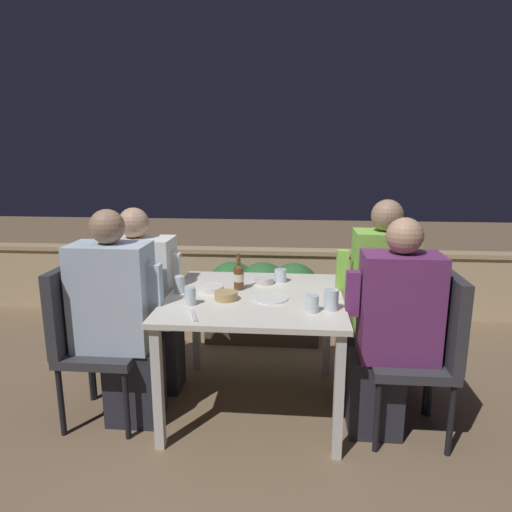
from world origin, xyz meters
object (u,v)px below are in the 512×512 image
chair_left_near (86,330)px  person_white_polo (143,302)px  chair_right_far (409,317)px  person_green_blouse (377,301)px  potted_plant (106,290)px  person_blue_shirt (119,319)px  person_purple_stripe (391,330)px  chair_left_far (113,308)px  beer_bottle (239,276)px  chair_right_near (429,342)px

chair_left_near → person_white_polo: size_ratio=0.77×
chair_left_near → chair_right_far: (1.89, 0.39, 0.00)m
person_white_polo → chair_right_far: bearing=0.2°
chair_left_near → person_green_blouse: person_green_blouse is taller
potted_plant → person_blue_shirt: bearing=-62.8°
person_purple_stripe → chair_left_far: bearing=167.6°
chair_right_far → potted_plant: bearing=164.6°
person_blue_shirt → potted_plant: size_ratio=1.60×
chair_right_far → beer_bottle: (-1.05, -0.06, 0.25)m
chair_right_far → chair_left_far: bearing=-179.8°
person_blue_shirt → person_white_polo: bearing=88.4°
person_white_polo → chair_right_far: (1.68, 0.01, -0.05)m
person_green_blouse → chair_left_near: bearing=-167.2°
person_blue_shirt → chair_left_near: bearing=180.0°
person_purple_stripe → potted_plant: bearing=153.9°
chair_right_far → potted_plant: size_ratio=1.18×
chair_left_near → chair_left_far: 0.38m
chair_left_far → person_white_polo: (0.20, -0.00, 0.05)m
person_blue_shirt → potted_plant: bearing=117.2°
person_white_polo → beer_bottle: person_white_polo is taller
chair_left_near → chair_left_far: bearing=88.6°
potted_plant → person_purple_stripe: bearing=-26.1°
person_blue_shirt → person_purple_stripe: person_blue_shirt is taller
chair_left_far → person_purple_stripe: size_ratio=0.76×
chair_left_far → person_blue_shirt: bearing=-63.0°
person_blue_shirt → person_white_polo: size_ratio=1.03×
person_white_polo → person_purple_stripe: (1.50, -0.37, 0.01)m
beer_bottle → person_purple_stripe: bearing=-20.0°
chair_left_near → beer_bottle: bearing=20.9°
person_blue_shirt → chair_left_far: (-0.19, 0.38, -0.07)m
person_purple_stripe → beer_bottle: size_ratio=5.48×
person_purple_stripe → chair_right_far: size_ratio=1.32×
chair_right_near → person_white_polo: bearing=167.6°
person_white_polo → chair_right_near: person_white_polo is taller
person_blue_shirt → chair_right_far: size_ratio=1.35×
chair_right_near → person_purple_stripe: size_ratio=0.76×
person_blue_shirt → beer_bottle: size_ratio=5.60×
chair_left_far → person_green_blouse: 1.69m
chair_right_near → person_green_blouse: 0.45m
person_blue_shirt → chair_left_far: size_ratio=1.35×
chair_right_far → beer_bottle: size_ratio=4.16×
person_purple_stripe → chair_left_near: bearing=-179.8°
person_blue_shirt → person_purple_stripe: (1.51, 0.01, -0.01)m
chair_left_far → potted_plant: chair_left_far is taller
chair_left_far → person_green_blouse: size_ratio=0.73×
chair_right_far → person_green_blouse: (-0.20, 0.00, 0.09)m
chair_left_near → person_blue_shirt: 0.22m
beer_bottle → potted_plant: 1.37m
person_blue_shirt → beer_bottle: bearing=26.7°
person_purple_stripe → beer_bottle: 0.94m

